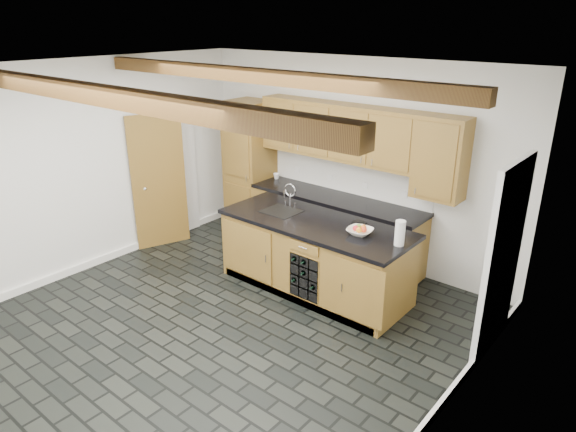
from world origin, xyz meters
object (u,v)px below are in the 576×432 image
object	(u,v)px
kitchen_scale	(359,223)
paper_towel	(400,233)
island	(314,256)
fruit_bowl	(360,232)

from	to	relation	value
kitchen_scale	paper_towel	distance (m)	0.70
island	fruit_bowl	world-z (taller)	fruit_bowl
paper_towel	island	bearing A→B (deg)	-177.72
island	paper_towel	distance (m)	1.27
paper_towel	fruit_bowl	bearing A→B (deg)	-177.49
kitchen_scale	fruit_bowl	distance (m)	0.30
island	fruit_bowl	bearing A→B (deg)	2.11
island	fruit_bowl	xyz separation A→B (m)	(0.62, 0.02, 0.50)
kitchen_scale	fruit_bowl	bearing A→B (deg)	-56.40
island	kitchen_scale	bearing A→B (deg)	30.45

